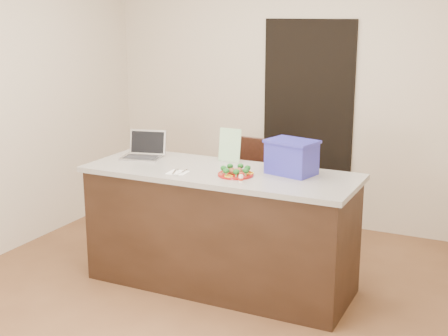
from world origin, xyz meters
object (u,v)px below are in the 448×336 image
at_px(blue_box, 292,157).
at_px(island, 220,229).
at_px(laptop, 144,150).
at_px(yogurt_bottle, 241,178).
at_px(chair, 238,189).
at_px(napkin, 178,173).
at_px(plate, 236,174).

bearing_deg(blue_box, island, -151.30).
bearing_deg(island, laptop, 170.90).
relative_size(yogurt_bottle, laptop, 0.20).
bearing_deg(yogurt_bottle, chair, 115.70).
xyz_separation_m(napkin, blue_box, (0.76, 0.34, 0.12)).
distance_m(napkin, chair, 0.96).
height_order(island, blue_box, blue_box).
xyz_separation_m(island, blue_box, (0.51, 0.14, 0.58)).
xyz_separation_m(plate, blue_box, (0.34, 0.22, 0.12)).
height_order(island, chair, chair).
xyz_separation_m(yogurt_bottle, laptop, (-1.02, 0.35, 0.03)).
distance_m(napkin, yogurt_bottle, 0.52).
bearing_deg(plate, chair, 113.46).
bearing_deg(blue_box, laptop, -165.44).
bearing_deg(plate, island, 152.95).
height_order(plate, yogurt_bottle, yogurt_bottle).
bearing_deg(chair, napkin, -89.97).
distance_m(plate, yogurt_bottle, 0.18).
height_order(yogurt_bottle, blue_box, blue_box).
height_order(island, napkin, napkin).
distance_m(island, napkin, 0.56).
bearing_deg(napkin, island, 39.10).
distance_m(island, yogurt_bottle, 0.60).
xyz_separation_m(plate, chair, (-0.34, 0.78, -0.35)).
distance_m(napkin, laptop, 0.59).
height_order(yogurt_bottle, laptop, laptop).
relative_size(plate, laptop, 0.76).
xyz_separation_m(island, napkin, (-0.25, -0.20, 0.46)).
xyz_separation_m(island, chair, (-0.17, 0.69, 0.12)).
relative_size(island, napkin, 14.86).
distance_m(napkin, blue_box, 0.84).
distance_m(island, chair, 0.72).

